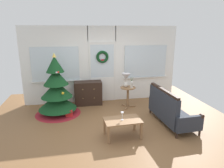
# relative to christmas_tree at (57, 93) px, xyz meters

# --- Properties ---
(ground_plane) EXTENTS (6.76, 6.76, 0.00)m
(ground_plane) POSITION_rel_christmas_tree_xyz_m (1.47, -1.17, -0.65)
(ground_plane) COLOR brown
(back_wall_with_door) EXTENTS (5.20, 0.19, 2.55)m
(back_wall_with_door) POSITION_rel_christmas_tree_xyz_m (1.47, 0.91, 0.63)
(back_wall_with_door) COLOR white
(back_wall_with_door) RESTS_ON ground
(christmas_tree) EXTENTS (1.33, 1.33, 1.80)m
(christmas_tree) POSITION_rel_christmas_tree_xyz_m (0.00, 0.00, 0.00)
(christmas_tree) COLOR #4C331E
(christmas_tree) RESTS_ON ground
(dresser_cabinet) EXTENTS (0.91, 0.45, 0.78)m
(dresser_cabinet) POSITION_rel_christmas_tree_xyz_m (0.95, 0.62, -0.26)
(dresser_cabinet) COLOR black
(dresser_cabinet) RESTS_ON ground
(settee_sofa) EXTENTS (0.78, 1.65, 0.96)m
(settee_sofa) POSITION_rel_christmas_tree_xyz_m (2.94, -1.22, -0.27)
(settee_sofa) COLOR black
(settee_sofa) RESTS_ON ground
(side_table) EXTENTS (0.50, 0.48, 0.67)m
(side_table) POSITION_rel_christmas_tree_xyz_m (2.17, 0.10, -0.17)
(side_table) COLOR #8E6642
(side_table) RESTS_ON ground
(table_lamp) EXTENTS (0.28, 0.28, 0.44)m
(table_lamp) POSITION_rel_christmas_tree_xyz_m (2.11, 0.14, 0.30)
(table_lamp) COLOR silver
(table_lamp) RESTS_ON side_table
(flower_vase) EXTENTS (0.11, 0.10, 0.35)m
(flower_vase) POSITION_rel_christmas_tree_xyz_m (2.27, 0.04, 0.14)
(flower_vase) COLOR beige
(flower_vase) RESTS_ON side_table
(coffee_table) EXTENTS (0.87, 0.56, 0.43)m
(coffee_table) POSITION_rel_christmas_tree_xyz_m (1.57, -1.67, -0.29)
(coffee_table) COLOR #8E6642
(coffee_table) RESTS_ON ground
(wine_glass) EXTENTS (0.08, 0.08, 0.20)m
(wine_glass) POSITION_rel_christmas_tree_xyz_m (1.55, -1.68, -0.08)
(wine_glass) COLOR silver
(wine_glass) RESTS_ON coffee_table
(gift_box) EXTENTS (0.20, 0.18, 0.20)m
(gift_box) POSITION_rel_christmas_tree_xyz_m (0.32, -0.28, -0.55)
(gift_box) COLOR red
(gift_box) RESTS_ON ground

